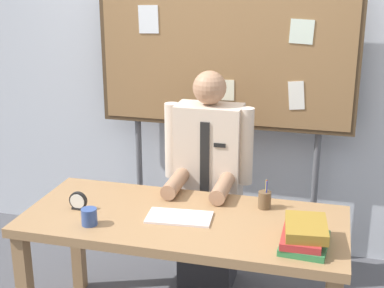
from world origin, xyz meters
The scene contains 9 objects.
back_wall centered at (0.00, 1.22, 1.35)m, with size 6.40×0.08×2.70m, color silver.
desk centered at (0.00, 0.00, 0.65)m, with size 1.70×0.74×0.74m.
person centered at (0.00, 0.57, 0.66)m, with size 0.55×0.56×1.41m.
bulletin_board centered at (0.00, 1.02, 1.41)m, with size 1.73×0.09×1.92m.
book_stack centered at (0.63, -0.15, 0.80)m, with size 0.23×0.31×0.12m.
open_notebook centered at (-0.02, -0.02, 0.74)m, with size 0.34×0.18×0.01m, color silver.
desk_clock centered at (-0.58, -0.05, 0.78)m, with size 0.10×0.04×0.10m.
coffee_mug centered at (-0.44, -0.21, 0.78)m, with size 0.08×0.08×0.09m, color #334C8C.
pen_holder centered at (0.40, 0.22, 0.79)m, with size 0.07×0.07×0.16m.
Camera 1 is at (0.72, -2.54, 1.99)m, focal length 51.52 mm.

